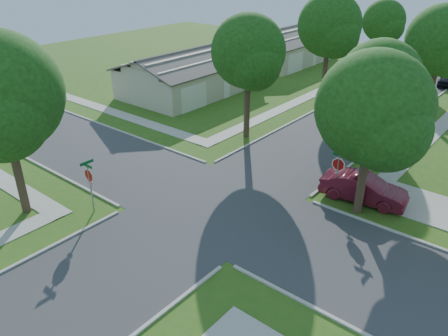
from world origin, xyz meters
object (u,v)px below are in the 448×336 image
tree_w_mid (330,28)px  house_nw_near (191,77)px  tree_w_near (249,55)px  tree_sw_corner (1,99)px  car_driveway (364,188)px  stop_sign_sw (89,178)px  stop_sign_ne (338,167)px  tree_e_mid (442,44)px  tree_w_far (384,23)px  house_nw_far (284,50)px  tree_ne_corner (374,113)px  tree_e_near (380,85)px  car_curb_west (423,52)px

tree_w_mid → house_nw_near: bearing=-152.1°
tree_w_mid → tree_w_near: bearing=-90.0°
tree_sw_corner → car_driveway: 19.15m
stop_sign_sw → house_nw_near: house_nw_near is taller
stop_sign_ne → tree_e_mid: size_ratio=0.32×
tree_e_mid → tree_w_far: tree_e_mid is taller
stop_sign_ne → house_nw_far: 34.26m
tree_ne_corner → house_nw_near: (-22.35, 10.79, -4.08)m
tree_e_mid → tree_w_mid: (-9.40, 0.00, 0.24)m
tree_w_near → house_nw_far: (-11.35, 22.99, -4.60)m
stop_sign_ne → tree_e_near: bearing=89.3°
stop_sign_sw → tree_w_mid: size_ratio=0.31×
tree_e_near → tree_sw_corner: 20.12m
tree_w_far → house_nw_far: size_ratio=0.59×
tree_ne_corner → car_curb_west: (-9.56, 41.58, -4.89)m
car_driveway → tree_w_far: bearing=12.8°
tree_w_far → car_driveway: (10.65, -28.51, -4.73)m
stop_sign_ne → tree_w_mid: bearing=119.8°
stop_sign_sw → tree_e_near: tree_e_near is taller
tree_w_near → tree_w_mid: size_ratio=0.94×
tree_w_near → car_driveway: tree_w_near is taller
tree_e_near → tree_sw_corner: (-12.19, -16.00, 0.62)m
stop_sign_ne → tree_w_far: 30.96m
tree_w_mid → house_nw_far: size_ratio=0.70×
house_nw_far → house_nw_near: bearing=-90.0°
tree_w_far → house_nw_near: bearing=-120.8°
stop_sign_ne → tree_w_far: (-9.35, 29.31, 3.48)m
tree_w_far → tree_e_mid: bearing=-54.1°
tree_w_mid → car_curb_west: tree_w_mid is taller
tree_sw_corner → car_driveway: size_ratio=2.04×
tree_w_mid → tree_ne_corner: (11.00, -16.80, -0.90)m
stop_sign_ne → car_driveway: (1.30, 0.80, -1.26)m
house_nw_near → car_curb_west: house_nw_near is taller
stop_sign_ne → house_nw_near: house_nw_near is taller
stop_sign_sw → tree_w_near: 14.30m
car_driveway → tree_sw_corner: bearing=125.2°
car_driveway → tree_w_mid: bearing=26.8°
stop_sign_ne → house_nw_near: 23.12m
tree_e_mid → tree_w_far: (-9.41, 13.00, -0.75)m
tree_e_near → tree_w_near: tree_w_near is taller
tree_e_near → tree_sw_corner: tree_sw_corner is taller
tree_w_far → tree_sw_corner: size_ratio=0.84×
house_nw_far → car_curb_west: 18.83m
tree_e_near → tree_w_near: bearing=180.0°
tree_w_mid → car_curb_west: (1.44, 24.78, -5.78)m
tree_e_mid → tree_w_mid: size_ratio=0.96×
tree_ne_corner → house_nw_far: size_ratio=0.64×
tree_e_near → car_curb_west: tree_e_near is taller
tree_w_far → tree_ne_corner: size_ratio=0.93×
house_nw_near → tree_sw_corner: bearing=-68.7°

